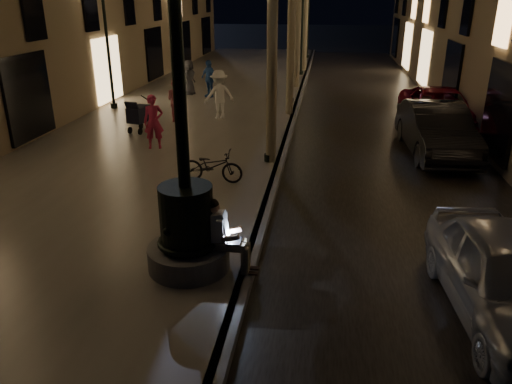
% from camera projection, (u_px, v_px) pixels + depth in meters
% --- Properties ---
extents(ground, '(120.00, 120.00, 0.00)m').
position_uv_depth(ground, '(296.00, 113.00, 20.54)').
color(ground, black).
rests_on(ground, ground).
extents(cobble_lane, '(6.00, 45.00, 0.02)m').
position_uv_depth(cobble_lane, '(370.00, 115.00, 20.15)').
color(cobble_lane, black).
rests_on(cobble_lane, ground).
extents(promenade, '(8.00, 45.00, 0.20)m').
position_uv_depth(promenade, '(201.00, 108.00, 21.01)').
color(promenade, '#69645C').
rests_on(promenade, ground).
extents(curb_strip, '(0.25, 45.00, 0.20)m').
position_uv_depth(curb_strip, '(296.00, 110.00, 20.50)').
color(curb_strip, '#59595B').
rests_on(curb_strip, ground).
extents(fountain_lamppost, '(1.40, 1.40, 5.21)m').
position_uv_depth(fountain_lamppost, '(186.00, 214.00, 8.27)').
color(fountain_lamppost, '#59595B').
rests_on(fountain_lamppost, promenade).
extents(seated_man_laptop, '(0.93, 0.32, 1.30)m').
position_uv_depth(seated_man_laptop, '(223.00, 233.00, 8.31)').
color(seated_man_laptop, gray).
rests_on(seated_man_laptop, promenade).
extents(lamp_curb_a, '(0.36, 0.36, 4.81)m').
position_uv_depth(lamp_curb_a, '(270.00, 50.00, 12.94)').
color(lamp_curb_a, black).
rests_on(lamp_curb_a, promenade).
extents(lamp_curb_b, '(0.36, 0.36, 4.81)m').
position_uv_depth(lamp_curb_b, '(292.00, 29.00, 20.29)').
color(lamp_curb_b, black).
rests_on(lamp_curb_b, promenade).
extents(lamp_curb_c, '(0.36, 0.36, 4.81)m').
position_uv_depth(lamp_curb_c, '(303.00, 19.00, 27.64)').
color(lamp_curb_c, black).
rests_on(lamp_curb_c, promenade).
extents(lamp_curb_d, '(0.36, 0.36, 4.81)m').
position_uv_depth(lamp_curb_d, '(308.00, 13.00, 34.99)').
color(lamp_curb_d, black).
rests_on(lamp_curb_d, promenade).
extents(lamp_left_b, '(0.36, 0.36, 4.81)m').
position_uv_depth(lamp_left_b, '(106.00, 31.00, 19.36)').
color(lamp_left_b, black).
rests_on(lamp_left_b, promenade).
extents(lamp_left_c, '(0.36, 0.36, 4.81)m').
position_uv_depth(lamp_left_c, '(178.00, 18.00, 28.55)').
color(lamp_left_c, black).
rests_on(lamp_left_c, promenade).
extents(stroller, '(0.67, 1.21, 1.21)m').
position_uv_depth(stroller, '(139.00, 114.00, 16.76)').
color(stroller, black).
rests_on(stroller, promenade).
extents(car_front, '(1.92, 4.13, 1.37)m').
position_uv_depth(car_front, '(507.00, 277.00, 7.43)').
color(car_front, '#AFB1B7').
rests_on(car_front, ground).
extents(car_second, '(1.87, 4.73, 1.53)m').
position_uv_depth(car_second, '(436.00, 130.00, 15.02)').
color(car_second, black).
rests_on(car_second, ground).
extents(car_third, '(2.54, 5.27, 1.45)m').
position_uv_depth(car_third, '(438.00, 110.00, 17.76)').
color(car_third, maroon).
rests_on(car_third, ground).
extents(pedestrian_red, '(0.68, 0.54, 1.62)m').
position_uv_depth(pedestrian_red, '(154.00, 122.00, 14.93)').
color(pedestrian_red, '#AF2346').
rests_on(pedestrian_red, promenade).
extents(pedestrian_pink, '(0.93, 0.84, 1.57)m').
position_uv_depth(pedestrian_pink, '(176.00, 100.00, 18.08)').
color(pedestrian_pink, pink).
rests_on(pedestrian_pink, promenade).
extents(pedestrian_white, '(1.33, 1.13, 1.79)m').
position_uv_depth(pedestrian_white, '(219.00, 95.00, 18.47)').
color(pedestrian_white, white).
rests_on(pedestrian_white, promenade).
extents(pedestrian_blue, '(1.01, 0.89, 1.64)m').
position_uv_depth(pedestrian_blue, '(209.00, 79.00, 22.33)').
color(pedestrian_blue, '#254989').
rests_on(pedestrian_blue, promenade).
extents(pedestrian_dark, '(0.60, 0.83, 1.56)m').
position_uv_depth(pedestrian_dark, '(189.00, 77.00, 22.96)').
color(pedestrian_dark, '#313136').
rests_on(pedestrian_dark, promenade).
extents(bicycle, '(1.60, 0.68, 0.82)m').
position_uv_depth(bicycle, '(212.00, 166.00, 12.40)').
color(bicycle, black).
rests_on(bicycle, promenade).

